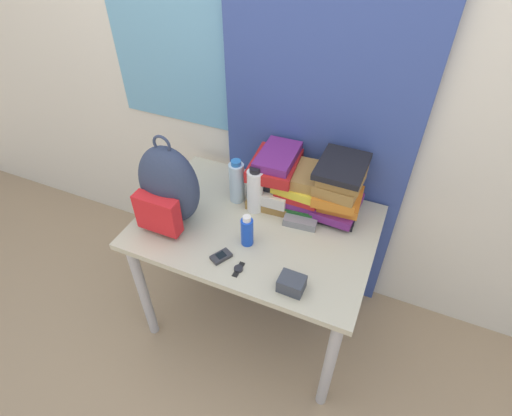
% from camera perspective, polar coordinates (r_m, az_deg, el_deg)
% --- Properties ---
extents(ground_plane, '(12.00, 12.00, 0.00)m').
position_cam_1_polar(ground_plane, '(2.22, -4.13, -22.27)').
color(ground_plane, '#9E8466').
extents(wall_back, '(6.00, 0.06, 2.50)m').
position_cam_1_polar(wall_back, '(1.89, 5.69, 18.48)').
color(wall_back, silver).
rests_on(wall_back, ground_plane).
extents(curtain_blue, '(0.91, 0.04, 2.50)m').
position_cam_1_polar(curtain_blue, '(1.81, 9.39, 17.03)').
color(curtain_blue, '#384C93').
rests_on(curtain_blue, ground_plane).
extents(desk, '(1.07, 0.74, 0.72)m').
position_cam_1_polar(desk, '(1.89, 0.00, -4.45)').
color(desk, '#B7B299').
rests_on(desk, ground_plane).
extents(backpack, '(0.29, 0.23, 0.44)m').
position_cam_1_polar(backpack, '(1.77, -12.46, 2.83)').
color(backpack, '#2D3851').
rests_on(backpack, desk).
extents(book_stack_left, '(0.24, 0.29, 0.25)m').
position_cam_1_polar(book_stack_left, '(1.90, 2.93, 4.59)').
color(book_stack_left, olive).
rests_on(book_stack_left, desk).
extents(book_stack_center, '(0.24, 0.28, 0.20)m').
position_cam_1_polar(book_stack_center, '(1.89, 6.52, 2.92)').
color(book_stack_center, '#1E5623').
rests_on(book_stack_center, desk).
extents(book_stack_right, '(0.22, 0.27, 0.28)m').
position_cam_1_polar(book_stack_right, '(1.83, 11.79, 2.64)').
color(book_stack_right, black).
rests_on(book_stack_right, desk).
extents(water_bottle, '(0.07, 0.07, 0.23)m').
position_cam_1_polar(water_bottle, '(1.89, -2.76, 3.77)').
color(water_bottle, silver).
rests_on(water_bottle, desk).
extents(sports_bottle, '(0.08, 0.08, 0.24)m').
position_cam_1_polar(sports_bottle, '(1.83, -0.14, 2.55)').
color(sports_bottle, white).
rests_on(sports_bottle, desk).
extents(sunscreen_bottle, '(0.05, 0.05, 0.15)m').
position_cam_1_polar(sunscreen_bottle, '(1.69, -1.29, -3.31)').
color(sunscreen_bottle, blue).
rests_on(sunscreen_bottle, desk).
extents(cell_phone, '(0.08, 0.10, 0.02)m').
position_cam_1_polar(cell_phone, '(1.68, -5.00, -6.91)').
color(cell_phone, '#2D2D33').
rests_on(cell_phone, desk).
extents(sunglasses_case, '(0.15, 0.07, 0.04)m').
position_cam_1_polar(sunglasses_case, '(1.82, 6.31, -2.06)').
color(sunglasses_case, gray).
rests_on(sunglasses_case, desk).
extents(camera_pouch, '(0.10, 0.08, 0.06)m').
position_cam_1_polar(camera_pouch, '(1.57, 5.10, -10.72)').
color(camera_pouch, '#383D47').
rests_on(camera_pouch, desk).
extents(wristwatch, '(0.04, 0.08, 0.01)m').
position_cam_1_polar(wristwatch, '(1.64, -2.52, -8.70)').
color(wristwatch, black).
rests_on(wristwatch, desk).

